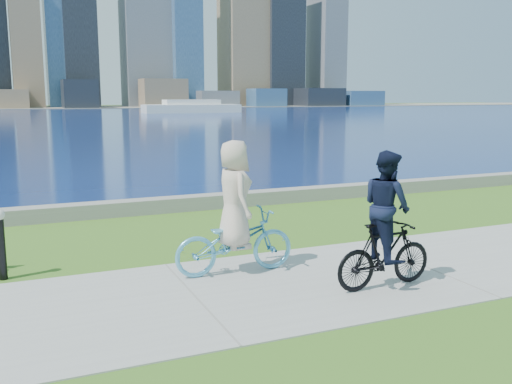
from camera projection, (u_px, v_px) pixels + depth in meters
ground at (196, 299)px, 8.16m from camera, size 320.00×320.00×0.00m
concrete_path at (196, 298)px, 8.16m from camera, size 80.00×3.50×0.02m
seawall at (119, 208)px, 13.75m from camera, size 90.00×0.50×0.35m
bay_water at (29, 117)px, 73.39m from camera, size 320.00×131.00×0.01m
far_shore at (21, 108)px, 125.92m from camera, size 320.00×30.00×0.12m
city_skyline at (45, 4)px, 124.66m from camera, size 175.02×22.09×76.00m
ferry_far at (192, 107)px, 91.25m from camera, size 15.48×4.42×2.10m
bollard_lamp at (1, 240)px, 8.90m from camera, size 0.18×0.18×1.13m
cyclist_woman at (234, 225)px, 9.15m from camera, size 0.75×2.00×2.16m
cyclist_man at (386, 231)px, 8.44m from camera, size 0.64×1.68×2.07m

